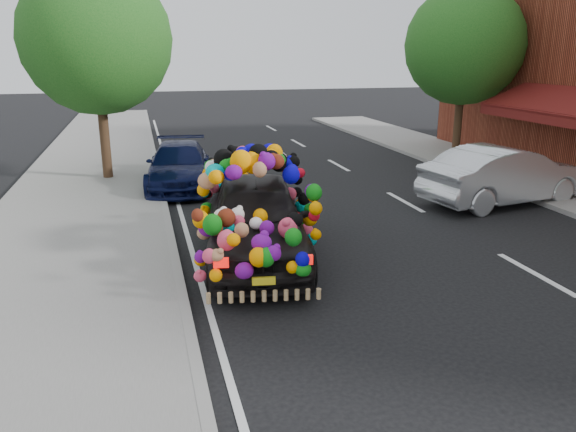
% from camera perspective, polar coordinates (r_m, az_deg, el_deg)
% --- Properties ---
extents(ground, '(100.00, 100.00, 0.00)m').
position_cam_1_polar(ground, '(8.87, 5.04, -8.13)').
color(ground, black).
rests_on(ground, ground).
extents(sidewalk, '(4.00, 60.00, 0.12)m').
position_cam_1_polar(sidewalk, '(8.53, -23.79, -10.17)').
color(sidewalk, gray).
rests_on(sidewalk, ground).
extents(kerb, '(0.15, 60.00, 0.13)m').
position_cam_1_polar(kerb, '(8.40, -10.42, -9.32)').
color(kerb, gray).
rests_on(kerb, ground).
extents(lane_markings, '(6.00, 50.00, 0.01)m').
position_cam_1_polar(lane_markings, '(10.58, 23.82, -5.39)').
color(lane_markings, silver).
rests_on(lane_markings, ground).
extents(tree_near_sidewalk, '(4.20, 4.20, 6.13)m').
position_cam_1_polar(tree_near_sidewalk, '(17.12, -18.95, 16.66)').
color(tree_near_sidewalk, '#332114').
rests_on(tree_near_sidewalk, ground).
extents(tree_far_b, '(4.00, 4.00, 5.90)m').
position_cam_1_polar(tree_far_b, '(20.64, 17.49, 16.21)').
color(tree_far_b, '#332114').
rests_on(tree_far_b, ground).
extents(plush_art_car, '(2.84, 4.91, 2.16)m').
position_cam_1_polar(plush_art_car, '(10.10, -3.28, 1.62)').
color(plush_art_car, black).
rests_on(plush_art_car, ground).
extents(navy_sedan, '(2.17, 4.37, 1.22)m').
position_cam_1_polar(navy_sedan, '(16.09, -10.99, 5.05)').
color(navy_sedan, black).
rests_on(navy_sedan, ground).
extents(silver_hatchback, '(4.59, 2.27, 1.45)m').
position_cam_1_polar(silver_hatchback, '(15.00, 21.19, 3.89)').
color(silver_hatchback, silver).
rests_on(silver_hatchback, ground).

